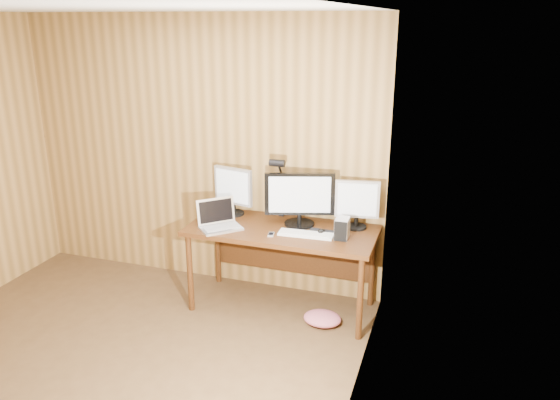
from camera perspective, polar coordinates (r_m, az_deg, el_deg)
The scene contains 14 objects.
room_shell at distance 3.55m, azimuth -22.82°, elevation -2.64°, with size 4.00×4.00×4.00m.
desk at distance 4.74m, azimuth 0.46°, elevation -4.06°, with size 1.60×0.70×0.75m.
monitor_center at distance 4.63m, azimuth 2.06°, elevation 0.18°, with size 0.58×0.26×0.46m.
monitor_left at distance 4.90m, azimuth -4.90°, elevation 1.09°, with size 0.38×0.18×0.44m.
monitor_right at distance 4.61m, azimuth 8.06°, elevation -0.31°, with size 0.37×0.17×0.42m.
laptop at distance 4.66m, azimuth -6.43°, elevation -2.17°, with size 0.42×0.42×0.24m.
keyboard at distance 4.49m, azimuth 2.72°, elevation -3.58°, with size 0.46×0.16×0.02m.
mousepad at distance 4.53m, azimuth 4.33°, elevation -3.50°, with size 0.24×0.20×0.00m, color black.
mouse at distance 4.52m, azimuth 4.33°, elevation -3.27°, with size 0.06×0.10×0.04m, color black.
hard_drive at distance 4.42m, azimuth 6.50°, elevation -2.96°, with size 0.11×0.16×0.17m.
phone at distance 4.49m, azimuth -0.94°, elevation -3.61°, with size 0.06×0.10×0.01m.
speaker at distance 4.70m, azimuth 6.76°, elevation -1.99°, with size 0.05×0.05×0.12m, color black.
desk_lamp at distance 4.75m, azimuth -0.06°, elevation 2.22°, with size 0.13×0.19×0.59m.
fabric_pile at distance 4.69m, azimuth 4.44°, elevation -12.24°, with size 0.32×0.26×0.10m, color #D76879, non-canonical shape.
Camera 1 is at (2.26, -2.47, 2.44)m, focal length 35.00 mm.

